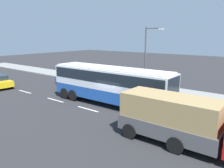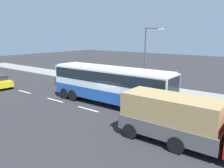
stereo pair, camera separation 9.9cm
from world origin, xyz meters
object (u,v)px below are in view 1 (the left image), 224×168
object	(u,v)px
cargo_truck	(185,120)
pedestrian_near_curb	(133,77)
coach_bus	(110,82)
car_blue_saloon	(71,79)
street_lamp	(147,55)

from	to	relation	value
cargo_truck	pedestrian_near_curb	distance (m)	15.65
coach_bus	pedestrian_near_curb	world-z (taller)	coach_bus
car_blue_saloon	pedestrian_near_curb	world-z (taller)	pedestrian_near_curb
street_lamp	cargo_truck	bearing A→B (deg)	-50.79
cargo_truck	street_lamp	distance (m)	12.84
coach_bus	car_blue_saloon	world-z (taller)	coach_bus
coach_bus	cargo_truck	distance (m)	9.06
pedestrian_near_curb	car_blue_saloon	bearing A→B (deg)	-137.80
cargo_truck	car_blue_saloon	bearing A→B (deg)	157.81
street_lamp	car_blue_saloon	bearing A→B (deg)	-165.35
car_blue_saloon	street_lamp	size ratio (longest dim) A/B	0.63
pedestrian_near_curb	coach_bus	bearing A→B (deg)	-61.35
cargo_truck	pedestrian_near_curb	size ratio (longest dim) A/B	4.70
coach_bus	pedestrian_near_curb	bearing A→B (deg)	107.06
car_blue_saloon	pedestrian_near_curb	distance (m)	8.09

